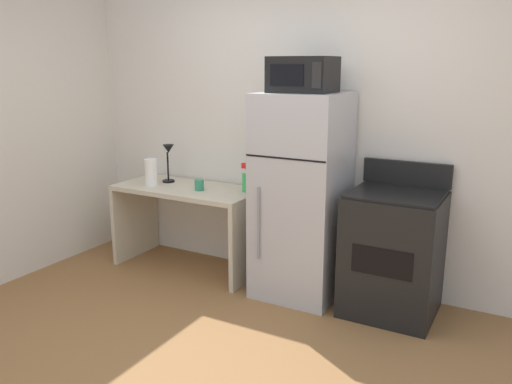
# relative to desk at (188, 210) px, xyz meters

# --- Properties ---
(ground_plane) EXTENTS (12.00, 12.00, 0.00)m
(ground_plane) POSITION_rel_desk_xyz_m (1.00, -1.33, -0.53)
(ground_plane) COLOR olive
(wall_back_white) EXTENTS (5.00, 0.10, 2.60)m
(wall_back_white) POSITION_rel_desk_xyz_m (1.00, 0.37, 0.77)
(wall_back_white) COLOR silver
(wall_back_white) RESTS_ON ground
(desk) EXTENTS (1.30, 0.61, 0.75)m
(desk) POSITION_rel_desk_xyz_m (0.00, 0.00, 0.00)
(desk) COLOR beige
(desk) RESTS_ON ground
(desk_lamp) EXTENTS (0.14, 0.12, 0.35)m
(desk_lamp) POSITION_rel_desk_xyz_m (-0.25, 0.07, 0.46)
(desk_lamp) COLOR black
(desk_lamp) RESTS_ON desk
(coffee_mug) EXTENTS (0.08, 0.08, 0.09)m
(coffee_mug) POSITION_rel_desk_xyz_m (0.16, -0.05, 0.26)
(coffee_mug) COLOR #338C66
(coffee_mug) RESTS_ON desk
(spray_bottle) EXTENTS (0.06, 0.06, 0.25)m
(spray_bottle) POSITION_rel_desk_xyz_m (0.54, 0.10, 0.31)
(spray_bottle) COLOR green
(spray_bottle) RESTS_ON desk
(paper_towel_roll) EXTENTS (0.11, 0.11, 0.24)m
(paper_towel_roll) POSITION_rel_desk_xyz_m (-0.31, -0.10, 0.34)
(paper_towel_roll) COLOR white
(paper_towel_roll) RESTS_ON desk
(refrigerator) EXTENTS (0.64, 0.65, 1.60)m
(refrigerator) POSITION_rel_desk_xyz_m (1.11, -0.01, 0.27)
(refrigerator) COLOR #B7B7BC
(refrigerator) RESTS_ON ground
(microwave) EXTENTS (0.46, 0.35, 0.26)m
(microwave) POSITION_rel_desk_xyz_m (1.11, -0.03, 1.20)
(microwave) COLOR black
(microwave) RESTS_ON refrigerator
(oven_range) EXTENTS (0.65, 0.61, 1.10)m
(oven_range) POSITION_rel_desk_xyz_m (1.84, 0.01, -0.07)
(oven_range) COLOR black
(oven_range) RESTS_ON ground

